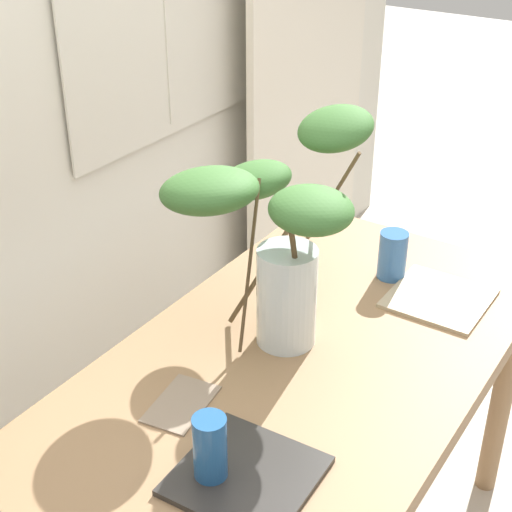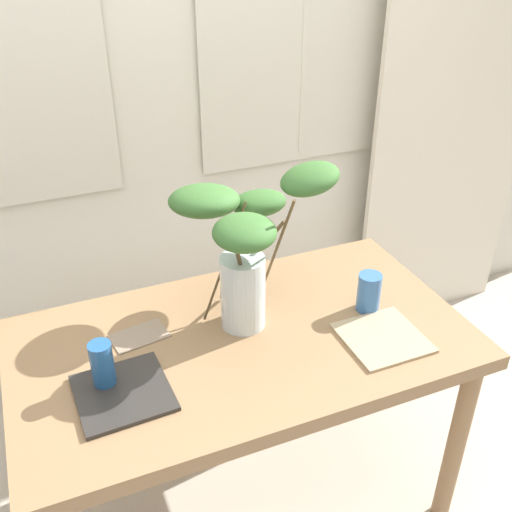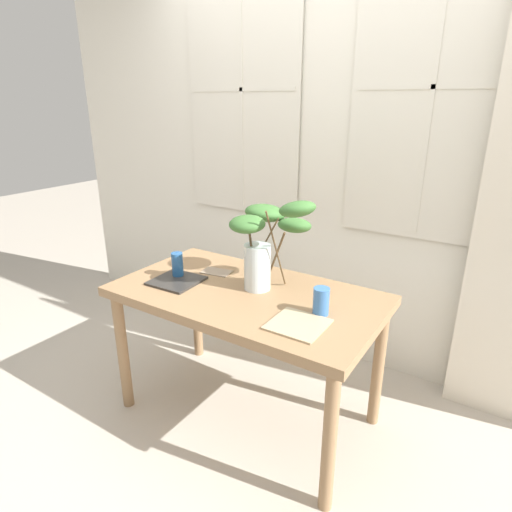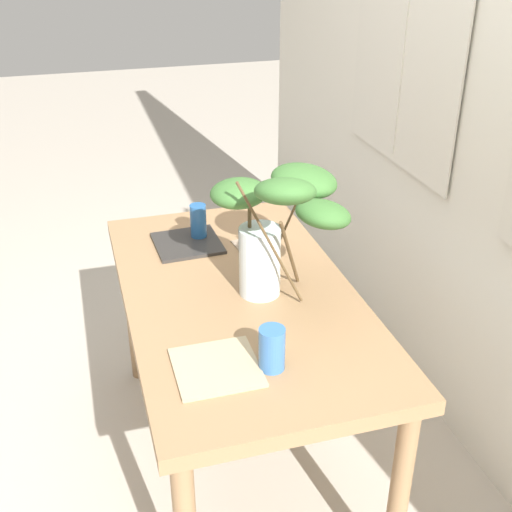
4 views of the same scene
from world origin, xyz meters
The scene contains 9 objects.
ground centered at (0.00, 0.00, 0.00)m, with size 14.00×14.00×0.00m, color #B7AD9E.
back_wall_with_windows centered at (0.00, 0.92, 1.36)m, with size 4.45×0.14×2.68m.
dining_table centered at (0.00, 0.00, 0.67)m, with size 1.36×0.75×0.75m.
vase_with_branches centered at (0.05, 0.12, 1.03)m, with size 0.50×0.48×0.51m.
drinking_glass_blue_left centered at (-0.42, -0.05, 0.82)m, with size 0.06×0.06×0.14m, color #235693.
drinking_glass_blue_right centered at (0.42, -0.02, 0.82)m, with size 0.07×0.07×0.13m, color #386BAD.
plate_square_left centered at (-0.38, -0.10, 0.76)m, with size 0.24×0.24×0.01m, color #2D2B28.
plate_square_right centered at (0.38, -0.17, 0.76)m, with size 0.23×0.23×0.01m, color tan.
napkin_folded centered at (-0.29, 0.12, 0.76)m, with size 0.16×0.10×0.00m, color gray.
Camera 4 is at (1.80, -0.47, 1.89)m, focal length 45.80 mm.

